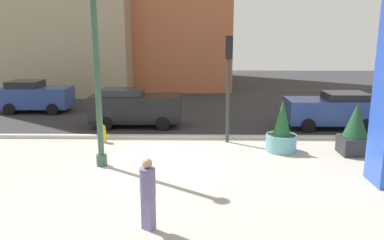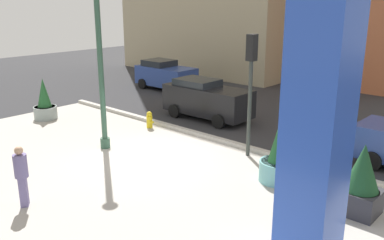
% 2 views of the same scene
% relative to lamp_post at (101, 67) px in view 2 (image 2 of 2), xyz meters
% --- Properties ---
extents(ground_plane, '(60.00, 60.00, 0.00)m').
position_rel_lamp_post_xyz_m(ground_plane, '(2.06, 4.34, -3.10)').
color(ground_plane, '#2D2D30').
extents(plaza_pavement, '(18.00, 10.00, 0.02)m').
position_rel_lamp_post_xyz_m(plaza_pavement, '(2.06, -1.66, -3.10)').
color(plaza_pavement, '#ADA89E').
rests_on(plaza_pavement, ground_plane).
extents(curb_strip, '(18.00, 0.24, 0.16)m').
position_rel_lamp_post_xyz_m(curb_strip, '(2.06, 3.46, -3.02)').
color(curb_strip, '#B7B2A8').
rests_on(curb_strip, ground_plane).
extents(lamp_post, '(0.44, 0.44, 6.36)m').
position_rel_lamp_post_xyz_m(lamp_post, '(0.00, 0.00, 0.00)').
color(lamp_post, '#335642').
rests_on(lamp_post, ground_plane).
extents(art_pillar_blue, '(1.12, 1.12, 5.97)m').
position_rel_lamp_post_xyz_m(art_pillar_blue, '(9.09, -1.42, -0.11)').
color(art_pillar_blue, blue).
rests_on(art_pillar_blue, ground_plane).
extents(potted_plant_by_pillar, '(1.06, 1.06, 1.95)m').
position_rel_lamp_post_xyz_m(potted_plant_by_pillar, '(-5.38, 0.55, -2.36)').
color(potted_plant_by_pillar, gray).
rests_on(potted_plant_by_pillar, ground_plane).
extents(potted_plant_mid_plaza, '(1.01, 1.01, 1.94)m').
position_rel_lamp_post_xyz_m(potted_plant_mid_plaza, '(9.11, 1.44, -2.18)').
color(potted_plant_mid_plaza, '#2D2D33').
rests_on(potted_plant_mid_plaza, ground_plane).
extents(potted_plant_near_left, '(1.16, 1.16, 2.01)m').
position_rel_lamp_post_xyz_m(potted_plant_near_left, '(6.47, 1.76, -2.37)').
color(potted_plant_near_left, '#6BB2B2').
rests_on(potted_plant_near_left, ground_plane).
extents(fire_hydrant, '(0.36, 0.26, 0.75)m').
position_rel_lamp_post_xyz_m(fire_hydrant, '(-0.65, 2.87, -2.73)').
color(fire_hydrant, gold).
rests_on(fire_hydrant, ground_plane).
extents(traffic_light_corner, '(0.28, 0.42, 4.35)m').
position_rel_lamp_post_xyz_m(traffic_light_corner, '(4.50, 2.99, -0.15)').
color(traffic_light_corner, '#333833').
rests_on(traffic_light_corner, ground_plane).
extents(car_intersection, '(4.31, 1.97, 1.84)m').
position_rel_lamp_post_xyz_m(car_intersection, '(0.24, 5.70, -2.15)').
color(car_intersection, black).
rests_on(car_intersection, ground_plane).
extents(car_far_lane, '(3.88, 2.05, 1.80)m').
position_rel_lamp_post_xyz_m(car_far_lane, '(-6.06, 9.15, -2.19)').
color(car_far_lane, '#2D4793').
rests_on(car_far_lane, ground_plane).
extents(pedestrian_on_sidewalk, '(0.50, 0.50, 1.73)m').
position_rel_lamp_post_xyz_m(pedestrian_on_sidewalk, '(2.16, -4.31, -2.13)').
color(pedestrian_on_sidewalk, slate).
rests_on(pedestrian_on_sidewalk, ground_plane).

